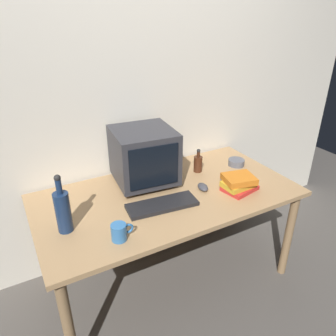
{
  "coord_description": "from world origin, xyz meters",
  "views": [
    {
      "loc": [
        -0.84,
        -1.54,
        1.77
      ],
      "look_at": [
        0.0,
        0.0,
        0.89
      ],
      "focal_mm": 34.48,
      "sensor_mm": 36.0,
      "label": 1
    }
  ],
  "objects_px": {
    "keyboard": "(162,205)",
    "computer_mouse": "(203,187)",
    "bottle_tall": "(63,210)",
    "bottle_short": "(198,163)",
    "cd_spindle": "(236,162)",
    "book_stack": "(239,183)",
    "crt_monitor": "(144,156)",
    "mug": "(119,232)"
  },
  "relations": [
    {
      "from": "keyboard",
      "to": "computer_mouse",
      "type": "height_order",
      "value": "computer_mouse"
    },
    {
      "from": "bottle_tall",
      "to": "bottle_short",
      "type": "distance_m",
      "value": 1.02
    },
    {
      "from": "cd_spindle",
      "to": "book_stack",
      "type": "bearing_deg",
      "value": -127.18
    },
    {
      "from": "computer_mouse",
      "to": "bottle_short",
      "type": "bearing_deg",
      "value": 74.65
    },
    {
      "from": "crt_monitor",
      "to": "computer_mouse",
      "type": "bearing_deg",
      "value": -43.41
    },
    {
      "from": "mug",
      "to": "cd_spindle",
      "type": "height_order",
      "value": "mug"
    },
    {
      "from": "book_stack",
      "to": "cd_spindle",
      "type": "relative_size",
      "value": 1.96
    },
    {
      "from": "cd_spindle",
      "to": "mug",
      "type": "bearing_deg",
      "value": -159.95
    },
    {
      "from": "crt_monitor",
      "to": "computer_mouse",
      "type": "distance_m",
      "value": 0.43
    },
    {
      "from": "bottle_short",
      "to": "mug",
      "type": "distance_m",
      "value": 0.88
    },
    {
      "from": "crt_monitor",
      "to": "bottle_tall",
      "type": "height_order",
      "value": "crt_monitor"
    },
    {
      "from": "mug",
      "to": "book_stack",
      "type": "bearing_deg",
      "value": 6.54
    },
    {
      "from": "crt_monitor",
      "to": "keyboard",
      "type": "relative_size",
      "value": 1.0
    },
    {
      "from": "book_stack",
      "to": "bottle_tall",
      "type": "bearing_deg",
      "value": 174.16
    },
    {
      "from": "keyboard",
      "to": "cd_spindle",
      "type": "height_order",
      "value": "cd_spindle"
    },
    {
      "from": "computer_mouse",
      "to": "cd_spindle",
      "type": "xyz_separation_m",
      "value": [
        0.42,
        0.18,
        0.0
      ]
    },
    {
      "from": "keyboard",
      "to": "cd_spindle",
      "type": "distance_m",
      "value": 0.78
    },
    {
      "from": "bottle_tall",
      "to": "mug",
      "type": "bearing_deg",
      "value": -42.85
    },
    {
      "from": "keyboard",
      "to": "mug",
      "type": "bearing_deg",
      "value": -147.52
    },
    {
      "from": "keyboard",
      "to": "bottle_tall",
      "type": "distance_m",
      "value": 0.56
    },
    {
      "from": "keyboard",
      "to": "book_stack",
      "type": "relative_size",
      "value": 1.78
    },
    {
      "from": "bottle_short",
      "to": "cd_spindle",
      "type": "height_order",
      "value": "bottle_short"
    },
    {
      "from": "book_stack",
      "to": "mug",
      "type": "relative_size",
      "value": 1.96
    },
    {
      "from": "cd_spindle",
      "to": "bottle_tall",
      "type": "bearing_deg",
      "value": -171.91
    },
    {
      "from": "crt_monitor",
      "to": "mug",
      "type": "bearing_deg",
      "value": -126.9
    },
    {
      "from": "computer_mouse",
      "to": "bottle_short",
      "type": "relative_size",
      "value": 0.57
    },
    {
      "from": "crt_monitor",
      "to": "bottle_short",
      "type": "height_order",
      "value": "crt_monitor"
    },
    {
      "from": "bottle_short",
      "to": "cd_spindle",
      "type": "relative_size",
      "value": 1.45
    },
    {
      "from": "crt_monitor",
      "to": "mug",
      "type": "xyz_separation_m",
      "value": [
        -0.36,
        -0.48,
        -0.15
      ]
    },
    {
      "from": "bottle_short",
      "to": "mug",
      "type": "xyz_separation_m",
      "value": [
        -0.76,
        -0.44,
        -0.02
      ]
    },
    {
      "from": "computer_mouse",
      "to": "bottle_tall",
      "type": "bearing_deg",
      "value": -169.03
    },
    {
      "from": "keyboard",
      "to": "cd_spindle",
      "type": "xyz_separation_m",
      "value": [
        0.75,
        0.23,
        0.01
      ]
    },
    {
      "from": "book_stack",
      "to": "crt_monitor",
      "type": "bearing_deg",
      "value": 141.49
    },
    {
      "from": "book_stack",
      "to": "mug",
      "type": "xyz_separation_m",
      "value": [
        -0.85,
        -0.1,
        -0.0
      ]
    },
    {
      "from": "crt_monitor",
      "to": "cd_spindle",
      "type": "relative_size",
      "value": 3.5
    },
    {
      "from": "keyboard",
      "to": "book_stack",
      "type": "distance_m",
      "value": 0.53
    },
    {
      "from": "bottle_short",
      "to": "cd_spindle",
      "type": "bearing_deg",
      "value": -9.7
    },
    {
      "from": "crt_monitor",
      "to": "bottle_tall",
      "type": "xyz_separation_m",
      "value": [
        -0.59,
        -0.28,
        -0.07
      ]
    },
    {
      "from": "crt_monitor",
      "to": "cd_spindle",
      "type": "xyz_separation_m",
      "value": [
        0.71,
        -0.09,
        -0.17
      ]
    },
    {
      "from": "computer_mouse",
      "to": "book_stack",
      "type": "xyz_separation_m",
      "value": [
        0.2,
        -0.11,
        0.03
      ]
    },
    {
      "from": "mug",
      "to": "cd_spindle",
      "type": "distance_m",
      "value": 1.14
    },
    {
      "from": "computer_mouse",
      "to": "mug",
      "type": "relative_size",
      "value": 0.83
    }
  ]
}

